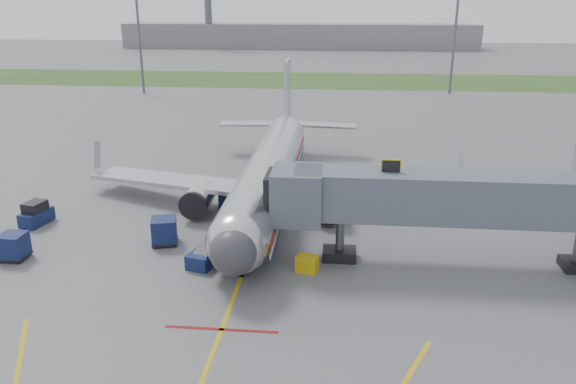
# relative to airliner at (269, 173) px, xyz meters

# --- Properties ---
(ground) EXTENTS (400.00, 400.00, 0.00)m
(ground) POSITION_rel_airliner_xyz_m (-0.00, -15.25, -2.65)
(ground) COLOR #565659
(ground) RESTS_ON ground
(grass_strip) EXTENTS (300.00, 25.00, 0.01)m
(grass_strip) POSITION_rel_airliner_xyz_m (-0.00, 74.75, -2.64)
(grass_strip) COLOR #2D4C1E
(grass_strip) RESTS_ON ground
(apron_markings) EXTENTS (21.52, 50.00, 0.01)m
(apron_markings) POSITION_rel_airliner_xyz_m (-0.00, -22.65, -2.64)
(apron_markings) COLOR gold
(apron_markings) RESTS_ON ground
(airliner) EXTENTS (32.10, 35.67, 10.25)m
(airliner) POSITION_rel_airliner_xyz_m (0.00, 0.00, 0.00)
(airliner) COLOR silver
(airliner) RESTS_ON ground
(jet_bridge) EXTENTS (25.30, 4.00, 6.90)m
(jet_bridge) POSITION_rel_airliner_xyz_m (12.86, -10.25, 1.82)
(jet_bridge) COLOR slate
(jet_bridge) RESTS_ON ground
(light_mast_left) EXTENTS (2.00, 0.44, 20.40)m
(light_mast_left) POSITION_rel_airliner_xyz_m (-30.00, 54.75, 8.13)
(light_mast_left) COLOR #595B60
(light_mast_left) RESTS_ON ground
(light_mast_right) EXTENTS (2.00, 0.44, 20.40)m
(light_mast_right) POSITION_rel_airliner_xyz_m (25.00, 59.75, 8.13)
(light_mast_right) COLOR #595B60
(light_mast_right) RESTS_ON ground
(distant_terminal) EXTENTS (120.00, 14.00, 8.00)m
(distant_terminal) POSITION_rel_airliner_xyz_m (-10.00, 154.75, 1.35)
(distant_terminal) COLOR slate
(distant_terminal) RESTS_ON ground
(baggage_tug) EXTENTS (1.84, 2.78, 1.79)m
(baggage_tug) POSITION_rel_airliner_xyz_m (-17.01, -6.43, -1.85)
(baggage_tug) COLOR #0D183B
(baggage_tug) RESTS_ON ground
(baggage_cart_a) EXTENTS (2.13, 2.13, 1.88)m
(baggage_cart_a) POSITION_rel_airliner_xyz_m (-6.20, -9.02, -1.69)
(baggage_cart_a) COLOR #0D183B
(baggage_cart_a) RESTS_ON ground
(baggage_cart_b) EXTENTS (1.65, 1.65, 1.77)m
(baggage_cart_b) POSITION_rel_airliner_xyz_m (-15.32, -12.35, -1.75)
(baggage_cart_b) COLOR #0D183B
(baggage_cart_b) RESTS_ON ground
(baggage_cart_c) EXTENTS (1.69, 1.69, 1.80)m
(baggage_cart_c) POSITION_rel_airliner_xyz_m (-3.00, -1.65, -1.73)
(baggage_cart_c) COLOR #0D183B
(baggage_cart_c) RESTS_ON ground
(belt_loader) EXTENTS (2.42, 4.71, 2.22)m
(belt_loader) POSITION_rel_airliner_xyz_m (-2.49, -11.20, -2.09)
(belt_loader) COLOR #0D183B
(belt_loader) RESTS_ON ground
(ground_power_cart) EXTENTS (1.51, 1.22, 1.05)m
(ground_power_cart) POSITION_rel_airliner_xyz_m (4.00, -12.25, -2.13)
(ground_power_cart) COLOR #C5A30B
(ground_power_cart) RESTS_ON ground
(ramp_worker) EXTENTS (0.73, 0.65, 1.68)m
(ramp_worker) POSITION_rel_airliner_xyz_m (-4.06, -0.29, -1.80)
(ramp_worker) COLOR #B1CD18
(ramp_worker) RESTS_ON ground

